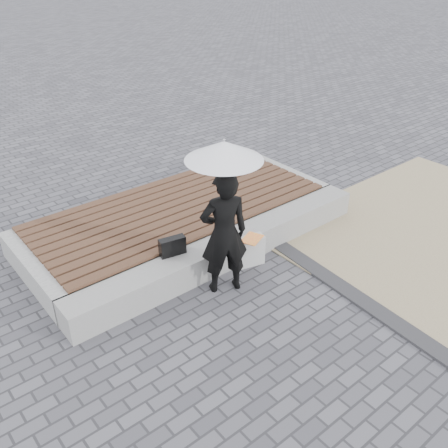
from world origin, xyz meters
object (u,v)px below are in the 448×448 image
(seating_ledge, at_px, (227,249))
(handbag, at_px, (172,246))
(woman, at_px, (224,234))
(canvas_tote, at_px, (249,251))
(parasol, at_px, (224,151))

(seating_ledge, xyz_separation_m, handbag, (-0.84, 0.14, 0.33))
(woman, height_order, canvas_tote, woman)
(seating_ledge, distance_m, parasol, 1.89)
(woman, relative_size, canvas_tote, 3.80)
(seating_ledge, relative_size, woman, 2.91)
(woman, bearing_deg, seating_ledge, -110.06)
(woman, xyz_separation_m, canvas_tote, (0.63, 0.20, -0.63))
(seating_ledge, bearing_deg, handbag, 170.42)
(woman, height_order, handbag, woman)
(woman, relative_size, parasol, 1.43)
(parasol, height_order, canvas_tote, parasol)
(seating_ledge, bearing_deg, canvas_tote, -52.54)
(handbag, xyz_separation_m, canvas_tote, (1.04, -0.40, -0.30))
(canvas_tote, bearing_deg, parasol, -147.16)
(seating_ledge, xyz_separation_m, parasol, (-0.43, -0.47, 1.78))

